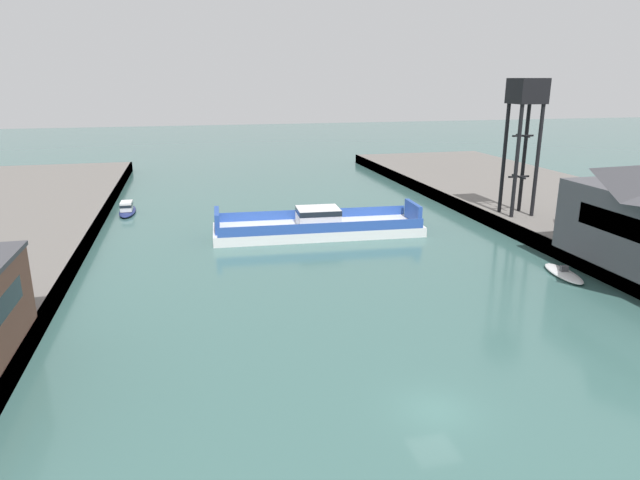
{
  "coord_description": "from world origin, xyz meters",
  "views": [
    {
      "loc": [
        -12.24,
        -24.06,
        17.34
      ],
      "look_at": [
        0.0,
        27.1,
        2.0
      ],
      "focal_mm": 31.08,
      "sensor_mm": 36.0,
      "label": 1
    }
  ],
  "objects_px": {
    "moored_boat_near_left": "(564,273)",
    "moored_boat_near_right": "(127,209)",
    "chain_ferry": "(318,226)",
    "crane_tower": "(526,108)"
  },
  "relations": [
    {
      "from": "moored_boat_near_right",
      "to": "crane_tower",
      "type": "bearing_deg",
      "value": -21.67
    },
    {
      "from": "moored_boat_near_right",
      "to": "crane_tower",
      "type": "relative_size",
      "value": 0.45
    },
    {
      "from": "chain_ferry",
      "to": "moored_boat_near_right",
      "type": "distance_m",
      "value": 27.55
    },
    {
      "from": "crane_tower",
      "to": "chain_ferry",
      "type": "bearing_deg",
      "value": 174.02
    },
    {
      "from": "chain_ferry",
      "to": "moored_boat_near_left",
      "type": "distance_m",
      "value": 26.6
    },
    {
      "from": "moored_boat_near_left",
      "to": "moored_boat_near_right",
      "type": "bearing_deg",
      "value": 139.67
    },
    {
      "from": "moored_boat_near_left",
      "to": "crane_tower",
      "type": "xyz_separation_m",
      "value": [
        5.23,
        16.49,
        13.95
      ]
    },
    {
      "from": "moored_boat_near_left",
      "to": "moored_boat_near_right",
      "type": "xyz_separation_m",
      "value": [
        -41.1,
        34.89,
        0.4
      ]
    },
    {
      "from": "moored_boat_near_left",
      "to": "crane_tower",
      "type": "relative_size",
      "value": 0.37
    },
    {
      "from": "moored_boat_near_left",
      "to": "chain_ferry",
      "type": "bearing_deg",
      "value": 134.44
    }
  ]
}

